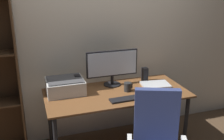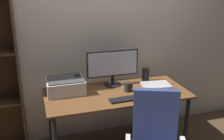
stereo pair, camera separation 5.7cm
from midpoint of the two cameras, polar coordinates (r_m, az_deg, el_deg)
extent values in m
cube|color=beige|center=(3.27, -2.56, 7.89)|extent=(6.40, 0.10, 2.60)
cube|color=brown|center=(2.95, 0.45, -4.92)|extent=(1.56, 0.73, 0.02)
cylinder|color=black|center=(3.17, 14.94, -11.36)|extent=(0.04, 0.04, 0.72)
cylinder|color=black|center=(3.26, -13.61, -10.32)|extent=(0.04, 0.04, 0.72)
cylinder|color=black|center=(3.62, 9.76, -6.96)|extent=(0.04, 0.04, 0.72)
cylinder|color=black|center=(3.15, -0.48, -3.06)|extent=(0.20, 0.20, 0.01)
cylinder|color=black|center=(3.13, -0.48, -2.10)|extent=(0.04, 0.04, 0.10)
cube|color=black|center=(3.06, -0.49, 1.44)|extent=(0.61, 0.03, 0.30)
cube|color=silver|center=(3.05, -0.41, 1.36)|extent=(0.58, 0.01, 0.27)
cube|color=black|center=(2.76, 1.95, -6.28)|extent=(0.29, 0.12, 0.02)
cube|color=black|center=(2.85, 6.47, -5.38)|extent=(0.08, 0.11, 0.03)
cylinder|color=black|center=(2.96, 2.80, -3.63)|extent=(0.08, 0.08, 0.10)
cube|color=black|center=(2.97, 3.68, -3.43)|extent=(0.02, 0.01, 0.06)
cube|color=#B7BABC|center=(3.16, 8.76, -3.11)|extent=(0.35, 0.27, 0.02)
cube|color=black|center=(3.02, -7.91, -2.61)|extent=(0.06, 0.07, 0.17)
cube|color=black|center=(3.25, 6.51, -0.96)|extent=(0.06, 0.07, 0.17)
cube|color=silver|center=(2.95, -10.52, -3.43)|extent=(0.40, 0.34, 0.15)
cube|color=#424244|center=(2.92, -10.61, -1.96)|extent=(0.37, 0.31, 0.01)
cube|color=navy|center=(2.47, 8.82, -9.65)|extent=(0.40, 0.21, 0.52)
cube|color=#4C331E|center=(3.05, -19.77, -1.40)|extent=(0.02, 0.28, 1.84)
camera|label=1|loc=(0.03, -90.57, -0.19)|focal=42.85mm
camera|label=2|loc=(0.03, 89.43, 0.19)|focal=42.85mm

